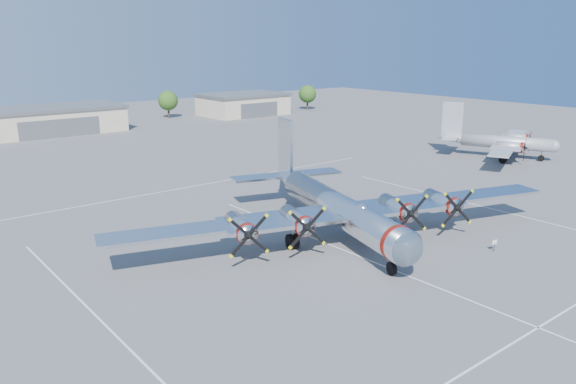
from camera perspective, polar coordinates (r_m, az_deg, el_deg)
ground at (r=53.57m, az=2.82°, el=-4.79°), size 260.00×260.00×0.00m
parking_lines at (r=52.36m, az=4.09°, el=-5.28°), size 60.00×50.08×0.01m
hangar_center at (r=125.10m, az=-23.14°, el=6.75°), size 28.60×14.60×5.40m
hangar_east at (r=145.54m, az=-4.57°, el=8.91°), size 20.60×14.60×5.40m
tree_east at (r=141.43m, az=-12.09°, el=9.06°), size 4.80×4.80×6.64m
tree_far_east at (r=156.01m, az=1.99°, el=9.91°), size 4.80×4.80×6.64m
main_bomber_b29 at (r=54.72m, az=4.70°, el=-4.39°), size 50.67×41.44×9.70m
twin_engine_east at (r=97.04m, az=20.63°, el=3.29°), size 32.62×28.72×8.58m
info_placard at (r=53.48m, az=20.24°, el=-4.92°), size 0.56×0.14×1.07m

